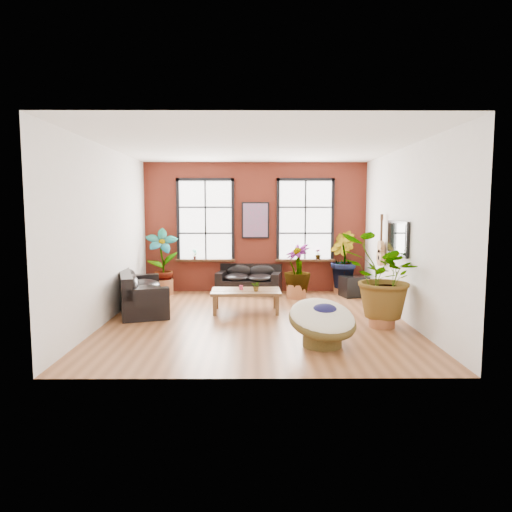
{
  "coord_description": "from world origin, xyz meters",
  "views": [
    {
      "loc": [
        -0.06,
        -9.15,
        2.27
      ],
      "look_at": [
        0.0,
        0.6,
        1.25
      ],
      "focal_mm": 32.0,
      "sensor_mm": 36.0,
      "label": 1
    }
  ],
  "objects": [
    {
      "name": "pot_back_right",
      "position": [
        2.35,
        2.96,
        0.17
      ],
      "size": [
        0.55,
        0.55,
        0.35
      ],
      "rotation": [
        0.0,
        0.0,
        0.15
      ],
      "color": "#985631",
      "rests_on": "ground"
    },
    {
      "name": "sill_plant_right",
      "position": [
        1.7,
        3.13,
        1.04
      ],
      "size": [
        0.19,
        0.19,
        0.27
      ],
      "primitive_type": "imported",
      "rotation": [
        0.0,
        0.0,
        3.49
      ],
      "color": "#254E14",
      "rests_on": "room"
    },
    {
      "name": "floor_plant_right_wall",
      "position": [
        2.4,
        -0.55,
        0.98
      ],
      "size": [
        1.79,
        1.66,
        1.64
      ],
      "primitive_type": "imported",
      "rotation": [
        0.0,
        0.0,
        3.45
      ],
      "color": "#254E14",
      "rests_on": "ground"
    },
    {
      "name": "floor_plant_back_left",
      "position": [
        -2.46,
        2.76,
        0.95
      ],
      "size": [
        0.93,
        0.71,
        1.6
      ],
      "primitive_type": "imported",
      "rotation": [
        0.0,
        0.0,
        0.18
      ],
      "color": "#254E14",
      "rests_on": "ground"
    },
    {
      "name": "floor_plant_mid",
      "position": [
        1.06,
        2.29,
        0.76
      ],
      "size": [
        0.95,
        0.95,
        1.23
      ],
      "primitive_type": "imported",
      "rotation": [
        0.0,
        0.0,
        5.28
      ],
      "color": "#254E14",
      "rests_on": "ground"
    },
    {
      "name": "room",
      "position": [
        0.0,
        0.15,
        1.75
      ],
      "size": [
        6.04,
        6.54,
        3.54
      ],
      "color": "brown",
      "rests_on": "ground"
    },
    {
      "name": "pot_mid",
      "position": [
        1.04,
        2.26,
        0.18
      ],
      "size": [
        0.57,
        0.57,
        0.36
      ],
      "rotation": [
        0.0,
        0.0,
        -0.18
      ],
      "color": "#985631",
      "rests_on": "ground"
    },
    {
      "name": "poster",
      "position": [
        0.0,
        3.18,
        1.95
      ],
      "size": [
        0.74,
        0.06,
        0.98
      ],
      "color": "black",
      "rests_on": "room"
    },
    {
      "name": "media_box",
      "position": [
        2.54,
        2.45,
        0.26
      ],
      "size": [
        0.74,
        0.67,
        0.53
      ],
      "rotation": [
        0.0,
        0.0,
        0.26
      ],
      "color": "black",
      "rests_on": "ground"
    },
    {
      "name": "pot_right_wall",
      "position": [
        2.41,
        -0.58,
        0.18
      ],
      "size": [
        0.59,
        0.59,
        0.37
      ],
      "rotation": [
        0.0,
        0.0,
        -0.2
      ],
      "color": "#985631",
      "rests_on": "ground"
    },
    {
      "name": "floor_plant_back_right",
      "position": [
        2.31,
        2.96,
        0.91
      ],
      "size": [
        0.94,
        1.03,
        1.52
      ],
      "primitive_type": "imported",
      "rotation": [
        0.0,
        0.0,
        1.95
      ],
      "color": "#254E14",
      "rests_on": "ground"
    },
    {
      "name": "coffee_table",
      "position": [
        -0.22,
        0.72,
        0.43
      ],
      "size": [
        1.52,
        0.89,
        0.58
      ],
      "rotation": [
        0.0,
        0.0,
        0.02
      ],
      "color": "#52371D",
      "rests_on": "ground"
    },
    {
      "name": "sofa_left",
      "position": [
        -2.59,
        0.86,
        0.4
      ],
      "size": [
        1.57,
        2.41,
        0.88
      ],
      "rotation": [
        0.0,
        0.0,
        1.88
      ],
      "color": "black",
      "rests_on": "ground"
    },
    {
      "name": "table_plant",
      "position": [
        0.01,
        0.6,
        0.59
      ],
      "size": [
        0.25,
        0.23,
        0.22
      ],
      "primitive_type": "imported",
      "rotation": [
        0.0,
        0.0,
        -0.39
      ],
      "color": "#254E14",
      "rests_on": "coffee_table"
    },
    {
      "name": "pot_back_left",
      "position": [
        -2.45,
        2.77,
        0.2
      ],
      "size": [
        0.65,
        0.65,
        0.4
      ],
      "rotation": [
        0.0,
        0.0,
        -0.21
      ],
      "color": "#985631",
      "rests_on": "ground"
    },
    {
      "name": "sofa_back",
      "position": [
        -0.16,
        2.93,
        0.35
      ],
      "size": [
        1.79,
        1.09,
        0.77
      ],
      "rotation": [
        0.0,
        0.0,
        -0.17
      ],
      "color": "black",
      "rests_on": "ground"
    },
    {
      "name": "tv_wall_unit",
      "position": [
        2.93,
        0.6,
        1.54
      ],
      "size": [
        0.13,
        1.86,
        1.2
      ],
      "color": "black",
      "rests_on": "room"
    },
    {
      "name": "sill_plant_left",
      "position": [
        -1.65,
        3.13,
        1.04
      ],
      "size": [
        0.17,
        0.17,
        0.27
      ],
      "primitive_type": "imported",
      "rotation": [
        0.0,
        0.0,
        0.79
      ],
      "color": "#254E14",
      "rests_on": "room"
    },
    {
      "name": "papasan_chair",
      "position": [
        1.08,
        -1.8,
        0.43
      ],
      "size": [
        1.43,
        1.44,
        0.84
      ],
      "rotation": [
        0.0,
        0.0,
        0.34
      ],
      "color": "brown",
      "rests_on": "ground"
    }
  ]
}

